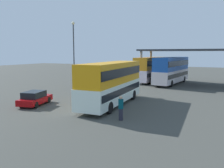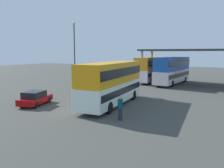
{
  "view_description": "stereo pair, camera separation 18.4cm",
  "coord_description": "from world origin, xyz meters",
  "px_view_note": "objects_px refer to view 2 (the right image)",
  "views": [
    {
      "loc": [
        10.11,
        -16.68,
        4.94
      ],
      "look_at": [
        0.45,
        2.85,
        2.0
      ],
      "focal_mm": 37.03,
      "sensor_mm": 36.0,
      "label": 1
    },
    {
      "loc": [
        10.28,
        -16.6,
        4.94
      ],
      "look_at": [
        0.45,
        2.85,
        2.0
      ],
      "focal_mm": 37.03,
      "sensor_mm": 36.0,
      "label": 2
    }
  ],
  "objects_px": {
    "lamppost_tall": "(74,48)",
    "double_decker_near_canopy": "(151,68)",
    "pedestrian_waiting": "(120,108)",
    "parked_hatchback": "(35,98)",
    "double_decker_mid_row": "(173,69)",
    "double_decker_main": "(112,82)"
  },
  "relations": [
    {
      "from": "double_decker_near_canopy",
      "to": "pedestrian_waiting",
      "type": "xyz_separation_m",
      "value": [
        4.97,
        -23.48,
        -1.38
      ]
    },
    {
      "from": "parked_hatchback",
      "to": "lamppost_tall",
      "type": "bearing_deg",
      "value": 3.07
    },
    {
      "from": "double_decker_mid_row",
      "to": "double_decker_near_canopy",
      "type": "bearing_deg",
      "value": 77.11
    },
    {
      "from": "double_decker_near_canopy",
      "to": "lamppost_tall",
      "type": "height_order",
      "value": "lamppost_tall"
    },
    {
      "from": "lamppost_tall",
      "to": "pedestrian_waiting",
      "type": "distance_m",
      "value": 17.81
    },
    {
      "from": "lamppost_tall",
      "to": "pedestrian_waiting",
      "type": "height_order",
      "value": "lamppost_tall"
    },
    {
      "from": "double_decker_mid_row",
      "to": "pedestrian_waiting",
      "type": "xyz_separation_m",
      "value": [
        1.0,
        -22.12,
        -1.42
      ]
    },
    {
      "from": "parked_hatchback",
      "to": "double_decker_near_canopy",
      "type": "bearing_deg",
      "value": -24.2
    },
    {
      "from": "lamppost_tall",
      "to": "double_decker_near_canopy",
      "type": "bearing_deg",
      "value": 57.25
    },
    {
      "from": "parked_hatchback",
      "to": "double_decker_mid_row",
      "type": "xyz_separation_m",
      "value": [
        8.34,
        21.23,
        1.66
      ]
    },
    {
      "from": "lamppost_tall",
      "to": "pedestrian_waiting",
      "type": "relative_size",
      "value": 5.08
    },
    {
      "from": "double_decker_main",
      "to": "double_decker_mid_row",
      "type": "height_order",
      "value": "double_decker_mid_row"
    },
    {
      "from": "double_decker_mid_row",
      "to": "pedestrian_waiting",
      "type": "distance_m",
      "value": 22.19
    },
    {
      "from": "parked_hatchback",
      "to": "double_decker_near_canopy",
      "type": "height_order",
      "value": "double_decker_near_canopy"
    },
    {
      "from": "double_decker_main",
      "to": "pedestrian_waiting",
      "type": "bearing_deg",
      "value": -149.99
    },
    {
      "from": "parked_hatchback",
      "to": "lamppost_tall",
      "type": "xyz_separation_m",
      "value": [
        -3.18,
        10.85,
        5.02
      ]
    },
    {
      "from": "double_decker_near_canopy",
      "to": "pedestrian_waiting",
      "type": "relative_size",
      "value": 5.67
    },
    {
      "from": "lamppost_tall",
      "to": "pedestrian_waiting",
      "type": "xyz_separation_m",
      "value": [
        12.52,
        -11.74,
        -4.78
      ]
    },
    {
      "from": "double_decker_main",
      "to": "double_decker_near_canopy",
      "type": "xyz_separation_m",
      "value": [
        -2.08,
        19.1,
        0.07
      ]
    },
    {
      "from": "double_decker_mid_row",
      "to": "lamppost_tall",
      "type": "bearing_deg",
      "value": 138.15
    },
    {
      "from": "parked_hatchback",
      "to": "double_decker_near_canopy",
      "type": "distance_m",
      "value": 23.08
    },
    {
      "from": "parked_hatchback",
      "to": "double_decker_mid_row",
      "type": "relative_size",
      "value": 0.36
    }
  ]
}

